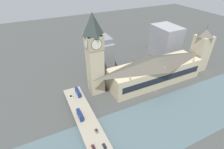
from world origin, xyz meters
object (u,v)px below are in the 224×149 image
object	(u,v)px
car_southbound_mid	(93,148)
double_decker_bus_lead	(78,92)
double_decker_bus_rear	(80,115)
parliament_hall	(155,70)
car_southbound_lead	(71,97)
car_northbound_tail	(96,131)
clock_tower	(94,54)
road_bridge	(98,145)
car_northbound_lead	(104,146)
victoria_tower	(201,50)

from	to	relation	value
car_southbound_mid	double_decker_bus_lead	bearing A→B (deg)	-6.80
double_decker_bus_rear	car_southbound_mid	world-z (taller)	double_decker_bus_rear
parliament_hall	car_southbound_mid	bearing A→B (deg)	119.89
car_southbound_lead	car_southbound_mid	world-z (taller)	car_southbound_lead
double_decker_bus_lead	car_northbound_tail	world-z (taller)	double_decker_bus_lead
car_southbound_mid	parliament_hall	bearing A→B (deg)	-60.11
parliament_hall	clock_tower	size ratio (longest dim) A/B	1.31
car_northbound_tail	car_southbound_mid	distance (m)	12.79
road_bridge	clock_tower	bearing A→B (deg)	-20.56
double_decker_bus_lead	road_bridge	bearing A→B (deg)	176.75
clock_tower	double_decker_bus_lead	distance (m)	35.86
car_northbound_tail	parliament_hall	bearing A→B (deg)	-64.55
car_southbound_lead	double_decker_bus_lead	bearing A→B (deg)	-82.45
double_decker_bus_rear	car_northbound_tail	distance (m)	18.19
clock_tower	car_northbound_tail	world-z (taller)	clock_tower
parliament_hall	clock_tower	xyz separation A→B (m)	(11.50, 56.63, 24.47)
car_southbound_lead	car_southbound_mid	size ratio (longest dim) A/B	1.00
double_decker_bus_rear	parliament_hall	bearing A→B (deg)	-76.99
road_bridge	car_northbound_tail	size ratio (longest dim) A/B	33.31
double_decker_bus_lead	car_northbound_lead	bearing A→B (deg)	179.98
victoria_tower	double_decker_bus_lead	xyz separation A→B (m)	(7.30, 132.94, -15.16)
road_bridge	car_southbound_lead	bearing A→B (deg)	3.81
car_northbound_lead	car_northbound_tail	world-z (taller)	car_northbound_lead
victoria_tower	car_southbound_lead	xyz separation A→B (m)	(6.44, 139.42, -17.06)
car_southbound_lead	car_southbound_mid	xyz separation A→B (m)	(-53.37, -0.02, -0.04)
double_decker_bus_rear	car_northbound_tail	bearing A→B (deg)	-159.90
double_decker_bus_rear	car_southbound_lead	world-z (taller)	double_decker_bus_rear
clock_tower	car_southbound_mid	bearing A→B (deg)	156.89
double_decker_bus_rear	car_southbound_mid	distance (m)	28.14
road_bridge	car_northbound_lead	xyz separation A→B (m)	(-3.16, -3.00, 1.59)
car_southbound_lead	car_northbound_tail	bearing A→B (deg)	-171.41
double_decker_bus_lead	car_southbound_lead	bearing A→B (deg)	97.55
clock_tower	victoria_tower	distance (m)	116.08
car_northbound_tail	clock_tower	bearing A→B (deg)	-21.41
victoria_tower	car_southbound_mid	world-z (taller)	victoria_tower
clock_tower	car_southbound_mid	world-z (taller)	clock_tower
car_southbound_lead	parliament_hall	bearing A→B (deg)	-94.55
double_decker_bus_rear	car_southbound_lead	xyz separation A→B (m)	(25.30, 0.18, -1.95)
car_southbound_mid	victoria_tower	bearing A→B (deg)	-71.39
double_decker_bus_lead	car_southbound_lead	xyz separation A→B (m)	(-0.86, 6.49, -1.90)
victoria_tower	road_bridge	bearing A→B (deg)	108.60
clock_tower	road_bridge	bearing A→B (deg)	159.44
double_decker_bus_rear	car_northbound_tail	world-z (taller)	double_decker_bus_rear
double_decker_bus_rear	car_northbound_tail	xyz separation A→B (m)	(-16.97, -6.21, -2.03)
double_decker_bus_lead	car_northbound_tail	size ratio (longest dim) A/B	2.77
victoria_tower	car_northbound_tail	xyz separation A→B (m)	(-35.83, 133.04, -17.15)
parliament_hall	car_northbound_lead	distance (m)	89.93
victoria_tower	car_northbound_lead	xyz separation A→B (m)	(-48.90, 132.95, -17.14)
car_northbound_lead	car_southbound_lead	distance (m)	55.71
double_decker_bus_rear	car_southbound_lead	bearing A→B (deg)	0.40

